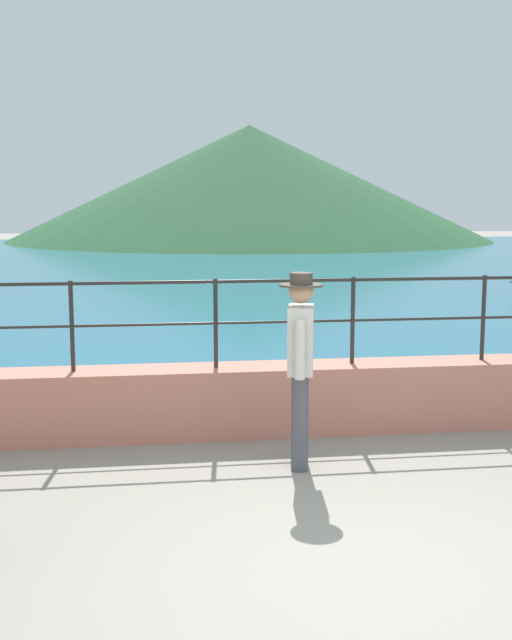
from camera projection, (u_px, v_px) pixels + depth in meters
The scene contains 7 objects.
ground_plane at pixel (371, 573), 5.04m from camera, with size 120.00×120.00×0.00m, color gray.
promenade_wall at pixel (285, 398), 8.13m from camera, with size 20.00×0.56×0.70m, color tan.
railing at pixel (285, 306), 7.99m from camera, with size 18.44×0.04×0.90m.
lake_water at pixel (182, 264), 30.35m from camera, with size 64.00×44.32×0.06m, color #236B89.
hill_main at pixel (249, 183), 50.02m from camera, with size 30.50×30.50×7.24m, color #285633.
hill_secondary at pixel (286, 211), 47.59m from camera, with size 11.03×11.03×3.76m, color #33663D.
person_walking at pixel (300, 360), 6.92m from camera, with size 0.38×0.56×1.75m.
Camera 1 is at (-1.39, -4.60, 2.34)m, focal length 44.24 mm.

